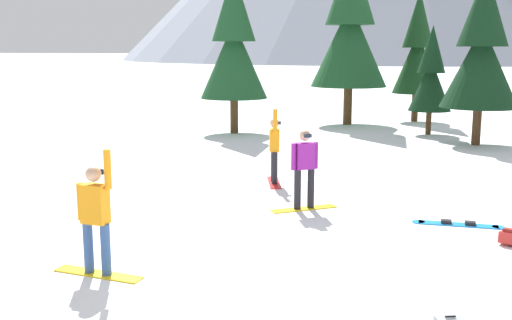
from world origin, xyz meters
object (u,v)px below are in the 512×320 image
at_px(snowboarder_background, 274,148).
at_px(pine_tree_short, 431,76).
at_px(pine_tree_young, 350,29).
at_px(snowboarder_foreground, 95,216).
at_px(backpack_red, 511,237).
at_px(loose_snowboard_far_spare, 458,224).
at_px(pine_tree_slender, 482,51).
at_px(snowboarder_midground, 305,168).
at_px(pine_tree_tall, 234,45).
at_px(pine_tree_leaning, 417,51).

xyz_separation_m(snowboarder_background, pine_tree_short, (3.41, 10.78, 1.47)).
height_order(snowboarder_background, pine_tree_young, pine_tree_young).
distance_m(snowboarder_foreground, backpack_red, 7.24).
height_order(loose_snowboard_far_spare, pine_tree_short, pine_tree_short).
bearing_deg(pine_tree_young, backpack_red, -70.79).
xyz_separation_m(backpack_red, pine_tree_short, (-2.06, 14.29, 2.26)).
bearing_deg(pine_tree_slender, pine_tree_short, 127.02).
height_order(snowboarder_midground, pine_tree_short, pine_tree_short).
distance_m(loose_snowboard_far_spare, pine_tree_tall, 14.75).
bearing_deg(snowboarder_background, snowboarder_foreground, -96.04).
distance_m(snowboarder_foreground, pine_tree_short, 18.45).
bearing_deg(snowboarder_midground, pine_tree_tall, 117.18).
bearing_deg(loose_snowboard_far_spare, pine_tree_tall, 128.25).
relative_size(snowboarder_midground, pine_tree_tall, 0.27).
bearing_deg(snowboarder_foreground, pine_tree_leaning, 81.55).
height_order(snowboarder_foreground, snowboarder_background, snowboarder_foreground).
bearing_deg(snowboarder_midground, pine_tree_young, 96.19).
xyz_separation_m(loose_snowboard_far_spare, pine_tree_young, (-4.88, 15.62, 4.32)).
height_order(snowboarder_background, loose_snowboard_far_spare, snowboarder_background).
height_order(pine_tree_tall, pine_tree_slender, pine_tree_tall).
height_order(snowboarder_foreground, pine_tree_tall, pine_tree_tall).
relative_size(snowboarder_background, pine_tree_slender, 0.32).
xyz_separation_m(backpack_red, pine_tree_leaning, (-2.90, 18.79, 3.23)).
bearing_deg(snowboarder_foreground, pine_tree_tall, 102.59).
xyz_separation_m(pine_tree_young, pine_tree_tall, (-3.98, -4.39, -0.74)).
bearing_deg(pine_tree_slender, pine_tree_leaning, 110.88).
bearing_deg(pine_tree_young, loose_snowboard_far_spare, -72.66).
relative_size(snowboarder_foreground, pine_tree_young, 0.25).
bearing_deg(loose_snowboard_far_spare, backpack_red, -46.62).
relative_size(snowboarder_foreground, pine_tree_slender, 0.32).
bearing_deg(snowboarder_midground, backpack_red, -16.16).
xyz_separation_m(pine_tree_tall, pine_tree_slender, (9.47, -0.25, -0.21)).
xyz_separation_m(pine_tree_short, pine_tree_slender, (1.78, -2.36, 1.00)).
bearing_deg(snowboarder_background, backpack_red, -32.70).
distance_m(pine_tree_tall, pine_tree_slender, 9.48).
distance_m(pine_tree_young, pine_tree_slender, 7.25).
height_order(loose_snowboard_far_spare, backpack_red, backpack_red).
relative_size(snowboarder_foreground, backpack_red, 3.60).
xyz_separation_m(backpack_red, pine_tree_slender, (-0.28, 11.94, 3.25)).
height_order(snowboarder_midground, loose_snowboard_far_spare, snowboarder_midground).
height_order(loose_snowboard_far_spare, pine_tree_leaning, pine_tree_leaning).
bearing_deg(pine_tree_young, snowboarder_foreground, -91.27).
bearing_deg(pine_tree_tall, pine_tree_slender, -1.49).
bearing_deg(pine_tree_slender, snowboarder_foreground, -110.92).
bearing_deg(pine_tree_short, loose_snowboard_far_spare, -85.03).
height_order(backpack_red, pine_tree_leaning, pine_tree_leaning).
relative_size(backpack_red, pine_tree_young, 0.07).
xyz_separation_m(snowboarder_foreground, snowboarder_midground, (2.12, 4.81, -0.01)).
xyz_separation_m(snowboarder_midground, pine_tree_leaning, (1.21, 17.60, 2.43)).
bearing_deg(snowboarder_foreground, pine_tree_short, 76.90).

